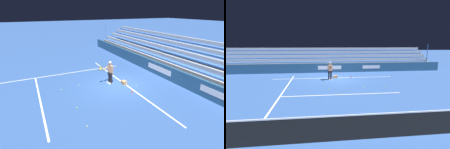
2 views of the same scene
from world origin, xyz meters
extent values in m
plane|color=#2D5193|center=(0.00, 0.00, 0.00)|extent=(160.00, 160.00, 0.00)
cube|color=white|center=(0.00, -0.50, 0.00)|extent=(12.00, 0.10, 0.01)
cube|color=white|center=(4.11, 4.00, 0.00)|extent=(0.10, 12.00, 0.01)
cube|color=white|center=(0.00, 5.50, 0.00)|extent=(8.22, 0.10, 0.01)
cube|color=navy|center=(0.00, -4.06, 0.55)|extent=(27.98, 0.24, 1.10)
cube|color=silver|center=(0.11, -3.93, 0.61)|extent=(2.80, 0.01, 0.44)
cube|color=silver|center=(-5.03, -3.93, 0.61)|extent=(2.20, 0.01, 0.40)
cube|color=#9EA3A8|center=(0.00, -6.26, 0.55)|extent=(26.59, 3.20, 1.10)
cube|color=blue|center=(0.00, -5.06, 1.18)|extent=(26.05, 0.40, 0.12)
cube|color=#9EA3A8|center=(0.00, -5.34, 1.33)|extent=(26.59, 0.24, 0.45)
cube|color=blue|center=(0.00, -5.86, 1.63)|extent=(26.05, 0.40, 0.12)
cube|color=#9EA3A8|center=(0.00, -6.14, 1.77)|extent=(26.59, 0.24, 0.45)
cube|color=blue|center=(0.00, -6.66, 2.08)|extent=(26.05, 0.40, 0.12)
cube|color=#9EA3A8|center=(0.00, -6.94, 2.23)|extent=(26.59, 0.24, 0.45)
cube|color=blue|center=(0.00, -7.46, 2.53)|extent=(26.05, 0.40, 0.12)
cube|color=#9EA3A8|center=(0.00, -7.74, 2.67)|extent=(26.59, 0.24, 0.45)
cylinder|color=#4C70B2|center=(12.89, -4.76, 1.70)|extent=(0.08, 0.08, 3.40)
cylinder|color=black|center=(0.32, 0.40, 0.44)|extent=(0.15, 0.15, 0.88)
cylinder|color=black|center=(0.53, 0.46, 0.44)|extent=(0.15, 0.15, 0.88)
cube|color=white|center=(0.30, 0.46, 0.04)|extent=(0.19, 0.30, 0.09)
cube|color=white|center=(0.51, 0.52, 0.04)|extent=(0.19, 0.30, 0.09)
cube|color=black|center=(0.43, 0.43, 0.80)|extent=(0.39, 0.31, 0.20)
cube|color=#A37556|center=(0.43, 0.43, 1.17)|extent=(0.41, 0.31, 0.58)
sphere|color=#A37556|center=(0.42, 0.44, 1.60)|extent=(0.21, 0.21, 0.21)
cylinder|color=white|center=(0.42, 0.44, 1.69)|extent=(0.20, 0.20, 0.05)
cylinder|color=#A37556|center=(0.19, 0.36, 1.13)|extent=(0.09, 0.09, 0.56)
cylinder|color=#A37556|center=(0.60, 0.70, 1.22)|extent=(0.26, 0.58, 0.24)
cylinder|color=black|center=(0.53, 0.92, 1.27)|extent=(0.12, 0.30, 0.03)
torus|color=black|center=(0.45, 1.19, 1.31)|extent=(0.12, 0.31, 0.31)
cylinder|color=#D6D14C|center=(0.45, 1.19, 1.31)|extent=(0.09, 0.26, 0.27)
cube|color=#A87F51|center=(-0.17, -0.43, 0.13)|extent=(0.41, 0.32, 0.26)
sphere|color=#CCE533|center=(3.84, 3.52, 0.03)|extent=(0.07, 0.07, 0.07)
sphere|color=#CCE533|center=(-1.97, 3.69, 0.03)|extent=(0.07, 0.07, 0.07)
sphere|color=#CCE533|center=(1.80, -0.34, 0.03)|extent=(0.07, 0.07, 0.07)
sphere|color=#CCE533|center=(1.07, 2.70, 0.03)|extent=(0.07, 0.07, 0.07)
sphere|color=#CCE533|center=(-0.85, -1.09, 0.03)|extent=(0.07, 0.07, 0.07)
sphere|color=#CCE533|center=(0.83, 4.02, 0.03)|extent=(0.07, 0.07, 0.07)
sphere|color=#CCE533|center=(-3.83, 3.70, 0.03)|extent=(0.07, 0.07, 0.07)
cylinder|color=#EA4C33|center=(-1.74, -0.15, 0.11)|extent=(0.07, 0.07, 0.22)
camera|label=1|loc=(-10.62, 5.71, 5.31)|focal=28.00mm
camera|label=2|loc=(1.70, 16.81, 3.37)|focal=28.00mm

